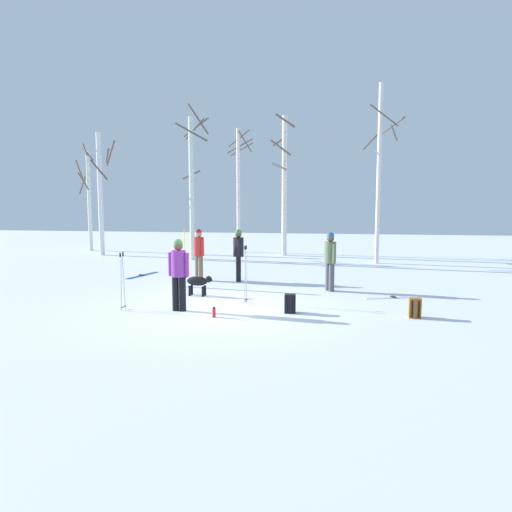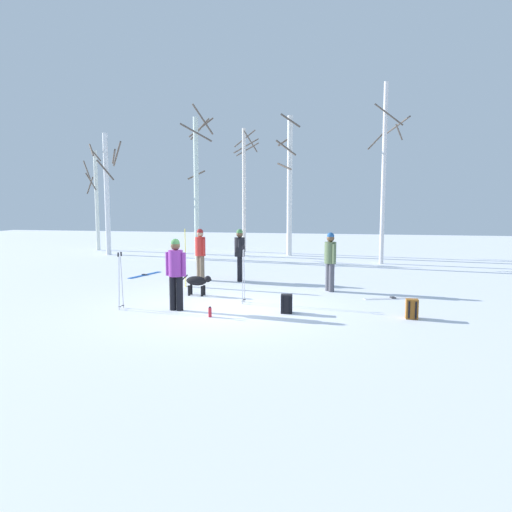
% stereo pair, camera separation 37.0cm
% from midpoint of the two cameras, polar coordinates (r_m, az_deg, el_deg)
% --- Properties ---
extents(ground_plane, '(60.00, 60.00, 0.00)m').
position_cam_midpoint_polar(ground_plane, '(11.40, -4.46, -6.46)').
color(ground_plane, white).
extents(person_0, '(0.44, 0.35, 1.72)m').
position_cam_midpoint_polar(person_0, '(15.60, -7.67, 0.60)').
color(person_0, '#72604C').
rests_on(person_0, ground_plane).
extents(person_1, '(0.34, 0.45, 1.72)m').
position_cam_midpoint_polar(person_1, '(13.69, 8.26, -0.19)').
color(person_1, '#4C4C56').
rests_on(person_1, ground_plane).
extents(person_2, '(0.52, 0.34, 1.72)m').
position_cam_midpoint_polar(person_2, '(11.19, -10.34, -1.67)').
color(person_2, black).
rests_on(person_2, ground_plane).
extents(person_3, '(0.34, 0.51, 1.72)m').
position_cam_midpoint_polar(person_3, '(15.31, -2.85, 0.54)').
color(person_3, black).
rests_on(person_3, ground_plane).
extents(dog, '(0.90, 0.27, 0.57)m').
position_cam_midpoint_polar(dog, '(13.03, -7.81, -3.15)').
color(dog, black).
rests_on(dog, ground_plane).
extents(ski_pair_planted_0, '(0.07, 0.13, 1.78)m').
position_cam_midpoint_polar(ski_pair_planted_0, '(14.42, -9.41, -0.28)').
color(ski_pair_planted_0, yellow).
rests_on(ski_pair_planted_0, ground_plane).
extents(ski_pair_lying_0, '(1.66, 0.70, 0.05)m').
position_cam_midpoint_polar(ski_pair_lying_0, '(13.17, 15.77, -4.89)').
color(ski_pair_lying_0, white).
rests_on(ski_pair_lying_0, ground_plane).
extents(ski_pair_lying_1, '(0.52, 1.75, 0.05)m').
position_cam_midpoint_polar(ski_pair_lying_1, '(17.13, -14.28, -2.30)').
color(ski_pair_lying_1, blue).
rests_on(ski_pair_lying_1, ground_plane).
extents(ski_poles_0, '(0.07, 0.27, 1.48)m').
position_cam_midpoint_polar(ski_poles_0, '(11.89, -2.17, -2.04)').
color(ski_poles_0, '#B2B2BC').
rests_on(ski_poles_0, ground_plane).
extents(ski_poles_1, '(0.07, 0.24, 1.38)m').
position_cam_midpoint_polar(ski_poles_1, '(11.64, -16.85, -2.74)').
color(ski_poles_1, '#B2B2BC').
rests_on(ski_poles_1, ground_plane).
extents(backpack_0, '(0.28, 0.30, 0.44)m').
position_cam_midpoint_polar(backpack_0, '(10.95, 3.21, -5.83)').
color(backpack_0, black).
rests_on(backpack_0, ground_plane).
extents(backpack_1, '(0.26, 0.29, 0.44)m').
position_cam_midpoint_polar(backpack_1, '(11.00, 17.86, -6.07)').
color(backpack_1, '#99591E').
rests_on(backpack_1, ground_plane).
extents(water_bottle_0, '(0.08, 0.08, 0.23)m').
position_cam_midpoint_polar(water_bottle_0, '(10.59, -6.14, -6.84)').
color(water_bottle_0, red).
rests_on(water_bottle_0, ground_plane).
extents(birch_tree_0, '(1.12, 1.07, 5.53)m').
position_cam_midpoint_polar(birch_tree_0, '(27.21, -20.08, 6.61)').
color(birch_tree_0, silver).
rests_on(birch_tree_0, ground_plane).
extents(birch_tree_1, '(1.83, 1.82, 6.00)m').
position_cam_midpoint_polar(birch_tree_1, '(24.53, -18.86, 7.52)').
color(birch_tree_1, white).
rests_on(birch_tree_1, ground_plane).
extents(birch_tree_2, '(1.46, 1.60, 6.80)m').
position_cam_midpoint_polar(birch_tree_2, '(21.42, -8.30, 8.78)').
color(birch_tree_2, silver).
rests_on(birch_tree_2, ground_plane).
extents(birch_tree_3, '(1.44, 1.45, 6.47)m').
position_cam_midpoint_polar(birch_tree_3, '(24.91, -2.56, 8.49)').
color(birch_tree_3, silver).
rests_on(birch_tree_3, ground_plane).
extents(birch_tree_4, '(1.20, 1.27, 6.80)m').
position_cam_midpoint_polar(birch_tree_4, '(23.14, 2.99, 8.79)').
color(birch_tree_4, white).
rests_on(birch_tree_4, ground_plane).
extents(birch_tree_5, '(1.70, 1.75, 7.52)m').
position_cam_midpoint_polar(birch_tree_5, '(20.62, 14.30, 10.00)').
color(birch_tree_5, silver).
rests_on(birch_tree_5, ground_plane).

